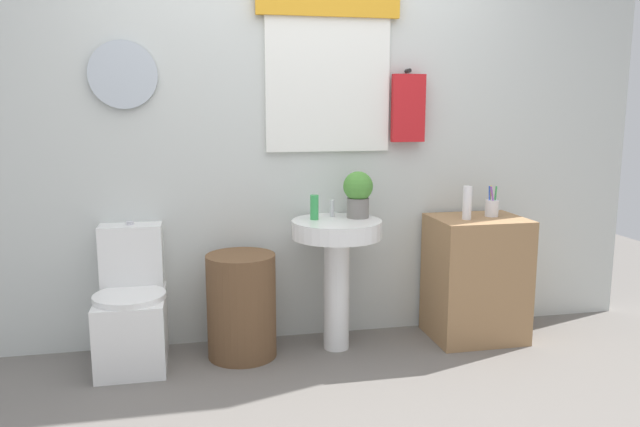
# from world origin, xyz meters

# --- Properties ---
(ground_plane) EXTENTS (8.00, 8.00, 0.00)m
(ground_plane) POSITION_xyz_m (0.00, 0.00, 0.00)
(ground_plane) COLOR slate
(back_wall) EXTENTS (4.40, 0.18, 2.60)m
(back_wall) POSITION_xyz_m (0.00, 1.15, 1.31)
(back_wall) COLOR silver
(back_wall) RESTS_ON ground_plane
(toilet) EXTENTS (0.38, 0.51, 0.77)m
(toilet) POSITION_xyz_m (-0.96, 0.89, 0.29)
(toilet) COLOR white
(toilet) RESTS_ON ground_plane
(laundry_hamper) EXTENTS (0.39, 0.39, 0.59)m
(laundry_hamper) POSITION_xyz_m (-0.36, 0.85, 0.30)
(laundry_hamper) COLOR brown
(laundry_hamper) RESTS_ON ground_plane
(pedestal_sink) EXTENTS (0.52, 0.52, 0.76)m
(pedestal_sink) POSITION_xyz_m (0.19, 0.85, 0.58)
(pedestal_sink) COLOR white
(pedestal_sink) RESTS_ON ground_plane
(faucet) EXTENTS (0.03, 0.03, 0.10)m
(faucet) POSITION_xyz_m (0.19, 0.97, 0.81)
(faucet) COLOR silver
(faucet) RESTS_ON pedestal_sink
(wooden_cabinet) EXTENTS (0.54, 0.44, 0.75)m
(wooden_cabinet) POSITION_xyz_m (1.06, 0.85, 0.37)
(wooden_cabinet) COLOR #9E754C
(wooden_cabinet) RESTS_ON ground_plane
(soap_bottle) EXTENTS (0.05, 0.05, 0.14)m
(soap_bottle) POSITION_xyz_m (0.07, 0.90, 0.84)
(soap_bottle) COLOR green
(soap_bottle) RESTS_ON pedestal_sink
(potted_plant) EXTENTS (0.17, 0.17, 0.27)m
(potted_plant) POSITION_xyz_m (0.33, 0.91, 0.91)
(potted_plant) COLOR slate
(potted_plant) RESTS_ON pedestal_sink
(lotion_bottle) EXTENTS (0.05, 0.05, 0.20)m
(lotion_bottle) POSITION_xyz_m (0.96, 0.81, 0.85)
(lotion_bottle) COLOR white
(lotion_bottle) RESTS_ON wooden_cabinet
(toothbrush_cup) EXTENTS (0.08, 0.08, 0.19)m
(toothbrush_cup) POSITION_xyz_m (1.15, 0.87, 0.80)
(toothbrush_cup) COLOR silver
(toothbrush_cup) RESTS_ON wooden_cabinet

